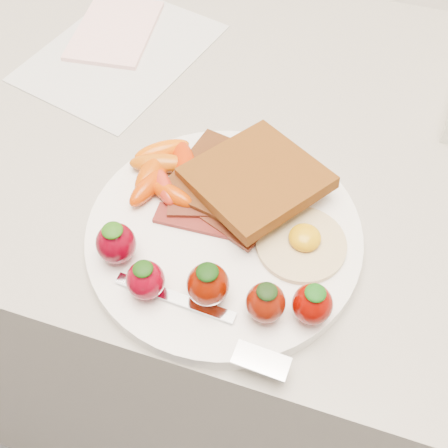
% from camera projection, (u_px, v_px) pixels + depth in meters
% --- Properties ---
extents(counter, '(2.00, 0.60, 0.90)m').
position_uv_depth(counter, '(249.00, 306.00, 1.02)').
color(counter, gray).
rests_on(counter, ground).
extents(plate, '(0.27, 0.27, 0.02)m').
position_uv_depth(plate, '(224.00, 235.00, 0.55)').
color(plate, white).
rests_on(plate, counter).
extents(toast_lower, '(0.11, 0.11, 0.01)m').
position_uv_depth(toast_lower, '(225.00, 180.00, 0.57)').
color(toast_lower, black).
rests_on(toast_lower, plate).
extents(toast_upper, '(0.16, 0.16, 0.03)m').
position_uv_depth(toast_upper, '(256.00, 178.00, 0.56)').
color(toast_upper, '#3F2A0D').
rests_on(toast_upper, toast_lower).
extents(fried_egg, '(0.10, 0.10, 0.02)m').
position_uv_depth(fried_egg, '(302.00, 242.00, 0.53)').
color(fried_egg, beige).
rests_on(fried_egg, plate).
extents(bacon_strips, '(0.11, 0.06, 0.01)m').
position_uv_depth(bacon_strips, '(211.00, 216.00, 0.55)').
color(bacon_strips, '#47090B').
rests_on(bacon_strips, plate).
extents(baby_carrots, '(0.09, 0.11, 0.02)m').
position_uv_depth(baby_carrots, '(164.00, 171.00, 0.58)').
color(baby_carrots, '#BC5308').
rests_on(baby_carrots, plate).
extents(strawberries, '(0.22, 0.06, 0.05)m').
position_uv_depth(strawberries, '(205.00, 281.00, 0.49)').
color(strawberries, '#5D000E').
rests_on(strawberries, plate).
extents(fork, '(0.17, 0.05, 0.00)m').
position_uv_depth(fork, '(213.00, 325.00, 0.48)').
color(fork, silver).
rests_on(fork, plate).
extents(paper_sheet, '(0.24, 0.28, 0.00)m').
position_uv_depth(paper_sheet, '(121.00, 52.00, 0.73)').
color(paper_sheet, silver).
rests_on(paper_sheet, counter).
extents(notepad, '(0.12, 0.15, 0.01)m').
position_uv_depth(notepad, '(115.00, 30.00, 0.75)').
color(notepad, '#FFC5C6').
rests_on(notepad, paper_sheet).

